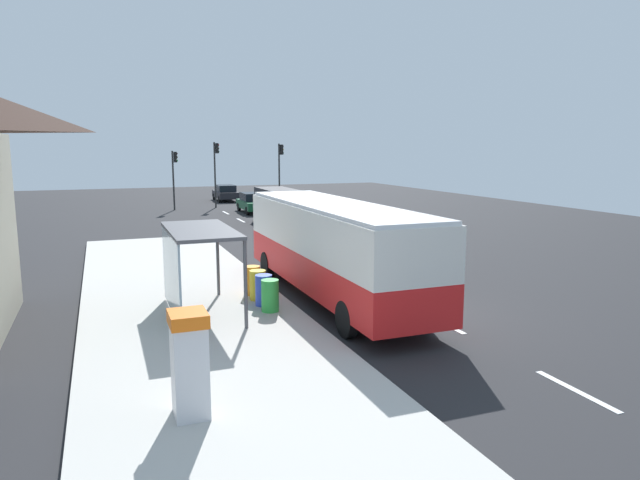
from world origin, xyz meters
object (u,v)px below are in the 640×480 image
at_px(recycling_bin_yellow, 258,285).
at_px(recycling_bin_orange, 252,280).
at_px(ticket_machine, 190,363).
at_px(traffic_light_near_side, 280,165).
at_px(recycling_bin_blue, 264,290).
at_px(traffic_light_far_side, 174,171).
at_px(recycling_bin_green, 270,296).
at_px(traffic_light_median, 216,165).
at_px(bus_shelter, 190,249).
at_px(bus, 332,245).
at_px(white_van, 279,204).
at_px(sedan_near, 225,193).
at_px(sedan_far, 253,202).

bearing_deg(recycling_bin_yellow, recycling_bin_orange, 90.00).
bearing_deg(ticket_machine, traffic_light_near_side, 70.41).
bearing_deg(recycling_bin_blue, traffic_light_far_side, 87.92).
height_order(ticket_machine, recycling_bin_green, ticket_machine).
height_order(traffic_light_median, bus_shelter, traffic_light_median).
xyz_separation_m(bus, ticket_machine, (-5.69, -7.13, -0.67)).
xyz_separation_m(recycling_bin_blue, traffic_light_far_side, (1.10, 30.42, 2.50)).
height_order(white_van, recycling_bin_yellow, white_van).
bearing_deg(bus_shelter, bus, 7.77).
distance_m(recycling_bin_yellow, traffic_light_near_side, 30.63).
xyz_separation_m(traffic_light_far_side, bus_shelter, (-3.32, -30.54, -1.06)).
height_order(recycling_bin_orange, traffic_light_median, traffic_light_median).
relative_size(bus, recycling_bin_green, 11.60).
height_order(bus, recycling_bin_yellow, bus).
distance_m(sedan_near, recycling_bin_blue, 37.40).
bearing_deg(white_van, sedan_near, 89.68).
bearing_deg(bus, white_van, 78.27).
distance_m(bus, ticket_machine, 9.15).
height_order(recycling_bin_yellow, bus_shelter, bus_shelter).
height_order(bus, sedan_near, bus).
relative_size(recycling_bin_yellow, recycling_bin_orange, 1.00).
bearing_deg(recycling_bin_yellow, traffic_light_near_side, 71.46).
distance_m(sedan_far, recycling_bin_blue, 27.26).
distance_m(recycling_bin_green, bus_shelter, 2.70).
relative_size(recycling_bin_yellow, bus_shelter, 0.24).
bearing_deg(traffic_light_near_side, bus, -103.91).
distance_m(traffic_light_far_side, traffic_light_median, 3.61).
bearing_deg(traffic_light_near_side, white_van, -107.82).
distance_m(traffic_light_median, bus_shelter, 32.11).
relative_size(recycling_bin_blue, recycling_bin_orange, 1.00).
height_order(sedan_near, recycling_bin_blue, sedan_near).
xyz_separation_m(recycling_bin_yellow, traffic_light_far_side, (1.10, 29.72, 2.50)).
xyz_separation_m(ticket_machine, traffic_light_median, (7.79, 37.84, 2.41)).
bearing_deg(recycling_bin_blue, sedan_near, 79.99).
relative_size(white_van, traffic_light_near_side, 0.98).
xyz_separation_m(bus, recycling_bin_yellow, (-2.49, 0.19, -1.19)).
bearing_deg(white_van, sedan_far, 89.18).
distance_m(bus, bus_shelter, 4.75).
xyz_separation_m(white_van, recycling_bin_green, (-6.40, -20.06, -0.69)).
distance_m(sedan_near, recycling_bin_yellow, 36.71).
xyz_separation_m(recycling_bin_blue, traffic_light_near_side, (9.70, 29.62, 2.86)).
xyz_separation_m(sedan_near, recycling_bin_green, (-6.50, -37.53, -0.14)).
bearing_deg(recycling_bin_green, recycling_bin_blue, 90.00).
height_order(sedan_far, ticket_machine, ticket_machine).
relative_size(white_van, recycling_bin_green, 5.49).
relative_size(traffic_light_near_side, bus_shelter, 1.33).
relative_size(white_van, sedan_far, 1.18).
bearing_deg(sedan_near, bus, -96.30).
distance_m(recycling_bin_blue, traffic_light_near_side, 31.29).
bearing_deg(recycling_bin_yellow, ticket_machine, -113.60).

